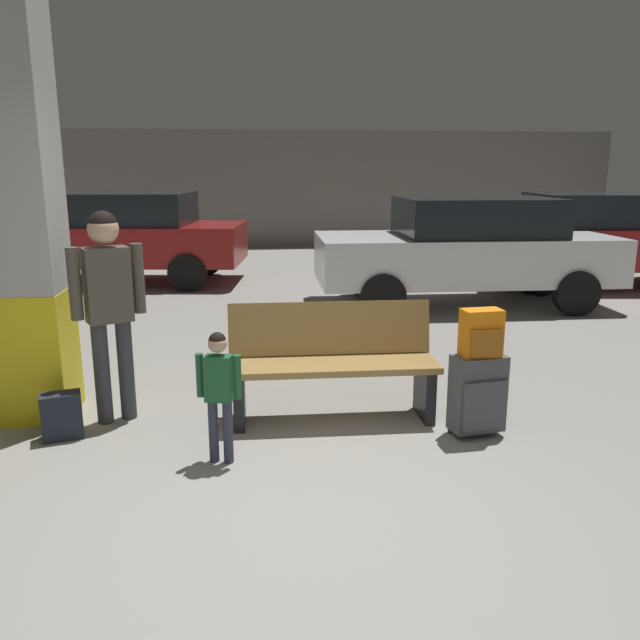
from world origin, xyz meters
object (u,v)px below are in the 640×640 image
at_px(backpack_bright, 481,334).
at_px(parked_car_side, 603,237).
at_px(structural_pillar, 19,217).
at_px(parked_car_near, 466,248).
at_px(backpack_dark_floor, 62,416).
at_px(adult, 108,294).
at_px(parked_car_far, 122,235).
at_px(bench, 332,363).
at_px(suitcase, 478,394).
at_px(child, 219,383).

height_order(backpack_bright, parked_car_side, parked_car_side).
relative_size(structural_pillar, parked_car_side, 0.74).
bearing_deg(parked_car_near, backpack_dark_floor, -136.74).
distance_m(structural_pillar, adult, 0.87).
bearing_deg(parked_car_far, bench, -67.10).
xyz_separation_m(suitcase, parked_car_near, (1.45, 4.48, 0.48)).
relative_size(backpack_dark_floor, parked_car_side, 0.08).
height_order(adult, parked_car_side, adult).
distance_m(structural_pillar, parked_car_near, 6.07).
distance_m(bench, adult, 1.76).
relative_size(structural_pillar, adult, 1.95).
height_order(adult, parked_car_near, adult).
bearing_deg(bench, suitcase, -25.88).
xyz_separation_m(backpack_bright, adult, (-2.67, 0.60, 0.22)).
xyz_separation_m(suitcase, adult, (-2.67, 0.60, 0.67)).
height_order(structural_pillar, backpack_dark_floor, structural_pillar).
height_order(suitcase, adult, adult).
relative_size(bench, parked_car_side, 0.38).
xyz_separation_m(bench, child, (-0.84, -0.71, 0.11)).
bearing_deg(structural_pillar, backpack_bright, -13.48).
bearing_deg(backpack_dark_floor, parked_car_far, 96.22).
relative_size(child, adult, 0.55).
height_order(child, parked_car_far, parked_car_far).
distance_m(suitcase, parked_car_side, 7.07).
bearing_deg(parked_car_side, parked_car_near, -156.44).
height_order(bench, suitcase, bench).
relative_size(adult, parked_car_far, 0.38).
bearing_deg(structural_pillar, parked_car_side, 33.09).
bearing_deg(bench, parked_car_near, 58.52).
relative_size(backpack_dark_floor, parked_car_near, 0.08).
xyz_separation_m(bench, backpack_bright, (1.00, -0.49, 0.33)).
bearing_deg(adult, parked_car_near, 43.30).
relative_size(structural_pillar, parked_car_near, 0.76).
distance_m(structural_pillar, child, 2.05).
bearing_deg(suitcase, parked_car_near, 72.09).
bearing_deg(structural_pillar, backpack_dark_floor, -57.49).
distance_m(child, parked_car_far, 7.39).
bearing_deg(child, parked_car_far, 104.73).
bearing_deg(bench, backpack_bright, -25.92).
distance_m(adult, parked_car_side, 8.53).
relative_size(structural_pillar, parked_car_far, 0.73).
xyz_separation_m(suitcase, child, (-1.84, -0.22, 0.23)).
height_order(parked_car_near, parked_car_side, same).
distance_m(child, parked_car_near, 5.75).
height_order(backpack_bright, parked_car_far, parked_car_far).
height_order(backpack_bright, adult, adult).
bearing_deg(parked_car_side, backpack_bright, -126.41).
relative_size(backpack_bright, parked_car_far, 0.08).
bearing_deg(parked_car_side, parked_car_far, 171.06).
height_order(bench, parked_car_side, parked_car_side).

